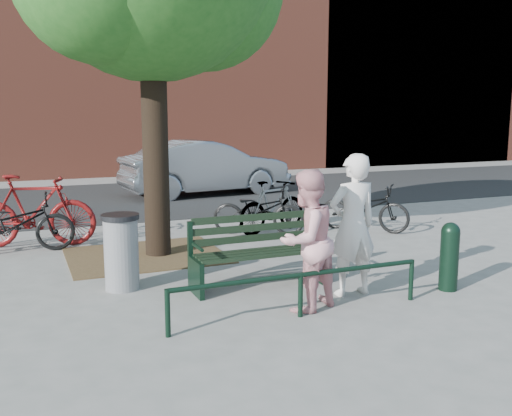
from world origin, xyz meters
name	(u,v)px	position (x,y,z in m)	size (l,w,h in m)	color
ground	(258,287)	(0.00, 0.00, 0.00)	(90.00, 90.00, 0.00)	gray
dirt_pit	(146,255)	(-1.00, 2.20, 0.01)	(2.40, 2.00, 0.02)	brown
road	(133,198)	(0.00, 8.50, 0.01)	(40.00, 7.00, 0.01)	black
townhouse_row	(93,4)	(0.17, 16.00, 6.25)	(45.00, 4.00, 14.00)	brown
park_bench	(256,250)	(0.00, 0.08, 0.48)	(1.74, 0.54, 0.97)	black
guard_railing	(301,282)	(0.00, -1.20, 0.40)	(3.06, 0.06, 0.51)	black
person_left	(353,225)	(0.95, -0.73, 0.88)	(0.64, 0.42, 1.76)	silver
person_right	(306,240)	(0.17, -0.99, 0.81)	(0.79, 0.61, 1.62)	pink
bollard	(449,254)	(2.20, -1.06, 0.47)	(0.24, 0.24, 0.88)	black
litter_bin	(121,251)	(-1.64, 0.60, 0.50)	(0.48, 0.48, 0.98)	gray
bicycle_a	(15,224)	(-2.89, 3.19, 0.48)	(0.64, 1.83, 0.96)	black
bicycle_b	(33,211)	(-2.60, 3.57, 0.62)	(0.58, 2.06, 1.24)	#600D0D
bicycle_c	(258,211)	(1.29, 3.01, 0.45)	(0.60, 1.72, 0.90)	black
bicycle_d	(273,206)	(1.61, 3.08, 0.50)	(0.47, 1.67, 1.00)	gray
bicycle_e	(365,208)	(3.29, 2.52, 0.46)	(0.60, 1.74, 0.91)	black
parked_car	(206,168)	(2.03, 8.47, 0.76)	(1.60, 4.60, 1.52)	gray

